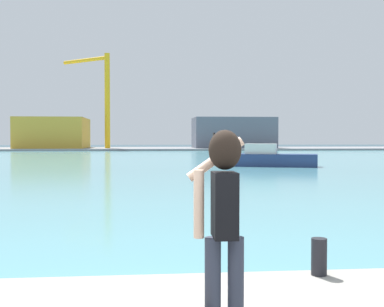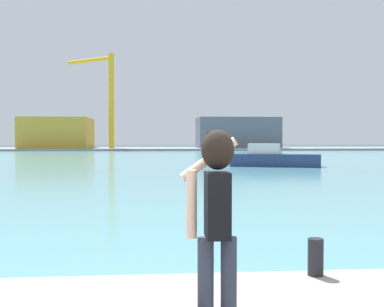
{
  "view_description": "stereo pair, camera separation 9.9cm",
  "coord_description": "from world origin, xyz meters",
  "px_view_note": "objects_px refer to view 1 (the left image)",
  "views": [
    {
      "loc": [
        -0.48,
        -3.96,
        2.25
      ],
      "look_at": [
        0.58,
        6.9,
        1.9
      ],
      "focal_mm": 45.83,
      "sensor_mm": 36.0,
      "label": 1
    },
    {
      "loc": [
        -0.38,
        -3.97,
        2.25
      ],
      "look_at": [
        0.58,
        6.9,
        1.9
      ],
      "focal_mm": 45.83,
      "sensor_mm": 36.0,
      "label": 2
    }
  ],
  "objects_px": {
    "boat_moored": "(270,158)",
    "port_crane": "(102,91)",
    "harbor_bollard": "(319,257)",
    "warehouse_right": "(233,133)",
    "warehouse_left": "(54,133)",
    "person_photographer": "(223,209)"
  },
  "relations": [
    {
      "from": "person_photographer",
      "to": "warehouse_left",
      "type": "height_order",
      "value": "warehouse_left"
    },
    {
      "from": "person_photographer",
      "to": "harbor_bollard",
      "type": "distance_m",
      "value": 2.33
    },
    {
      "from": "warehouse_right",
      "to": "port_crane",
      "type": "xyz_separation_m",
      "value": [
        -25.37,
        -1.66,
        7.83
      ]
    },
    {
      "from": "person_photographer",
      "to": "warehouse_left",
      "type": "xyz_separation_m",
      "value": [
        -18.14,
        92.29,
        1.59
      ]
    },
    {
      "from": "warehouse_right",
      "to": "port_crane",
      "type": "bearing_deg",
      "value": -176.25
    },
    {
      "from": "person_photographer",
      "to": "boat_moored",
      "type": "relative_size",
      "value": 0.24
    },
    {
      "from": "boat_moored",
      "to": "port_crane",
      "type": "height_order",
      "value": "port_crane"
    },
    {
      "from": "boat_moored",
      "to": "warehouse_left",
      "type": "xyz_separation_m",
      "value": [
        -27.31,
        58.66,
        2.56
      ]
    },
    {
      "from": "warehouse_right",
      "to": "warehouse_left",
      "type": "bearing_deg",
      "value": 178.09
    },
    {
      "from": "harbor_bollard",
      "to": "warehouse_left",
      "type": "xyz_separation_m",
      "value": [
        -19.59,
        90.67,
        2.43
      ]
    },
    {
      "from": "port_crane",
      "to": "harbor_bollard",
      "type": "bearing_deg",
      "value": -83.44
    },
    {
      "from": "warehouse_left",
      "to": "port_crane",
      "type": "xyz_separation_m",
      "value": [
        9.49,
        -2.82,
        7.9
      ]
    },
    {
      "from": "harbor_bollard",
      "to": "warehouse_right",
      "type": "xyz_separation_m",
      "value": [
        15.27,
        89.51,
        2.5
      ]
    },
    {
      "from": "person_photographer",
      "to": "warehouse_right",
      "type": "xyz_separation_m",
      "value": [
        16.71,
        91.13,
        1.66
      ]
    },
    {
      "from": "warehouse_left",
      "to": "warehouse_right",
      "type": "distance_m",
      "value": 34.88
    },
    {
      "from": "harbor_bollard",
      "to": "warehouse_right",
      "type": "relative_size",
      "value": 0.03
    },
    {
      "from": "boat_moored",
      "to": "warehouse_right",
      "type": "distance_m",
      "value": 58.05
    },
    {
      "from": "warehouse_left",
      "to": "port_crane",
      "type": "bearing_deg",
      "value": -16.58
    },
    {
      "from": "boat_moored",
      "to": "warehouse_left",
      "type": "distance_m",
      "value": 64.76
    },
    {
      "from": "harbor_bollard",
      "to": "warehouse_right",
      "type": "bearing_deg",
      "value": 80.32
    },
    {
      "from": "person_photographer",
      "to": "harbor_bollard",
      "type": "bearing_deg",
      "value": -40.63
    },
    {
      "from": "warehouse_left",
      "to": "person_photographer",
      "type": "bearing_deg",
      "value": -78.88
    }
  ]
}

